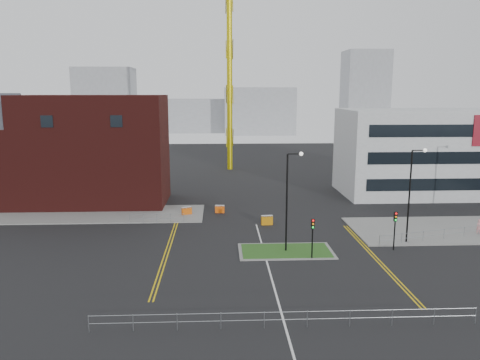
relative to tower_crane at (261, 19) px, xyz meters
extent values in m
plane|color=black|center=(-3.60, -54.00, -27.23)|extent=(200.00, 200.00, 0.00)
cube|color=slate|center=(-23.60, -32.00, -27.17)|extent=(28.00, 8.00, 0.12)
cube|color=slate|center=(18.40, -40.00, -27.17)|extent=(24.00, 10.00, 0.12)
cube|color=slate|center=(-1.60, -46.00, -27.19)|extent=(8.60, 4.60, 0.08)
cube|color=#28531B|center=(-1.60, -46.00, -27.17)|extent=(8.00, 4.00, 0.12)
cube|color=#441311|center=(-23.60, -26.00, -20.23)|extent=(18.00, 10.00, 14.00)
cube|color=black|center=(-27.60, -31.02, -16.22)|extent=(1.40, 0.10, 1.40)
cube|color=black|center=(-19.60, -31.02, -16.22)|extent=(1.40, 0.10, 1.40)
cube|color=#441311|center=(-35.60, -26.00, -22.23)|extent=(6.00, 10.00, 10.00)
cube|color=#B4B7B9|center=(22.40, -22.00, -21.23)|extent=(25.00, 12.00, 12.00)
cube|color=black|center=(22.40, -28.02, -24.73)|extent=(22.00, 0.10, 1.60)
cube|color=black|center=(22.40, -28.02, -21.23)|extent=(22.00, 0.10, 1.60)
cube|color=black|center=(22.40, -28.02, -17.72)|extent=(22.00, 0.10, 1.60)
cylinder|color=#C2AF0B|center=(-5.60, 1.00, -9.46)|extent=(1.00, 1.00, 35.55)
cylinder|color=black|center=(-1.60, -46.00, -22.73)|extent=(0.16, 0.16, 9.00)
cylinder|color=black|center=(-1.00, -46.00, -18.23)|extent=(1.20, 0.10, 0.10)
sphere|color=silver|center=(-0.40, -46.00, -18.23)|extent=(0.36, 0.36, 0.36)
cylinder|color=black|center=(10.40, -44.00, -22.73)|extent=(0.16, 0.16, 9.00)
cylinder|color=black|center=(11.00, -44.00, -18.23)|extent=(1.20, 0.10, 0.10)
sphere|color=silver|center=(11.60, -44.00, -18.23)|extent=(0.36, 0.36, 0.36)
cylinder|color=black|center=(0.40, -48.00, -25.73)|extent=(0.12, 0.12, 3.00)
cube|color=black|center=(0.40, -48.00, -24.03)|extent=(0.28, 0.22, 0.90)
sphere|color=red|center=(0.40, -48.13, -23.73)|extent=(0.18, 0.18, 0.18)
sphere|color=orange|center=(0.40, -48.13, -24.03)|extent=(0.18, 0.18, 0.18)
sphere|color=#0CCC33|center=(0.40, -48.13, -24.33)|extent=(0.18, 0.18, 0.18)
cylinder|color=black|center=(8.40, -46.00, -25.73)|extent=(0.12, 0.12, 3.00)
cube|color=black|center=(8.40, -46.00, -24.03)|extent=(0.28, 0.22, 0.90)
sphere|color=red|center=(8.40, -46.13, -23.73)|extent=(0.18, 0.18, 0.18)
sphere|color=orange|center=(8.40, -46.13, -24.03)|extent=(0.18, 0.18, 0.18)
sphere|color=#0CCC33|center=(8.40, -46.13, -24.33)|extent=(0.18, 0.18, 0.18)
cylinder|color=gray|center=(-3.60, -60.00, -26.18)|extent=(24.00, 0.04, 0.04)
cylinder|color=gray|center=(-3.60, -60.00, -26.68)|extent=(24.00, 0.04, 0.04)
cylinder|color=gray|center=(-15.60, -60.00, -26.68)|extent=(0.05, 0.05, 1.10)
cylinder|color=gray|center=(8.40, -60.00, -26.68)|extent=(0.05, 0.05, 1.10)
cylinder|color=gray|center=(-14.60, -36.00, -26.18)|extent=(6.00, 0.04, 0.04)
cylinder|color=gray|center=(-14.60, -36.00, -26.68)|extent=(6.00, 0.04, 0.04)
cylinder|color=gray|center=(-17.60, -36.00, -26.68)|extent=(0.05, 0.05, 1.10)
cylinder|color=gray|center=(-11.60, -36.00, -26.68)|extent=(0.05, 0.05, 1.10)
cylinder|color=gray|center=(16.90, -42.50, -26.18)|extent=(19.01, 5.04, 0.04)
cylinder|color=gray|center=(16.90, -42.50, -26.68)|extent=(19.01, 5.04, 0.04)
cylinder|color=gray|center=(7.40, -45.00, -26.68)|extent=(0.05, 0.05, 1.10)
cube|color=silver|center=(-3.60, -52.00, -27.22)|extent=(0.15, 30.00, 0.01)
cube|color=gold|center=(-12.60, -44.00, -27.22)|extent=(0.12, 24.00, 0.01)
cube|color=gold|center=(-12.30, -44.00, -27.22)|extent=(0.12, 24.00, 0.01)
cube|color=gold|center=(5.90, -48.00, -27.22)|extent=(0.12, 20.00, 0.01)
cube|color=gold|center=(6.20, -48.00, -27.22)|extent=(0.12, 20.00, 0.01)
cube|color=gray|center=(-43.60, 66.00, -16.23)|extent=(18.00, 12.00, 22.00)
cube|color=gray|center=(6.40, 76.00, -19.23)|extent=(24.00, 12.00, 16.00)
cube|color=gray|center=(41.40, 71.00, -13.23)|extent=(14.00, 12.00, 28.00)
cube|color=gray|center=(-11.60, 86.00, -21.23)|extent=(30.00, 12.00, 12.00)
imported|color=#D88C8C|center=(18.79, -41.84, -26.41)|extent=(0.62, 0.43, 1.63)
cube|color=#CF540B|center=(-11.52, -32.68, -26.74)|extent=(1.24, 0.81, 0.98)
cube|color=silver|center=(-11.52, -32.68, -26.29)|extent=(1.24, 0.81, 0.12)
cube|color=#EB560D|center=(-7.60, -31.71, -26.77)|extent=(1.14, 0.49, 0.93)
cube|color=silver|center=(-7.60, -31.71, -26.35)|extent=(1.14, 0.49, 0.11)
cube|color=#C4780A|center=(-2.43, -37.14, -26.71)|extent=(1.28, 0.53, 1.04)
cube|color=silver|center=(-2.43, -37.14, -26.24)|extent=(1.28, 0.53, 0.12)
camera|label=1|loc=(-7.62, -86.55, -12.92)|focal=35.00mm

